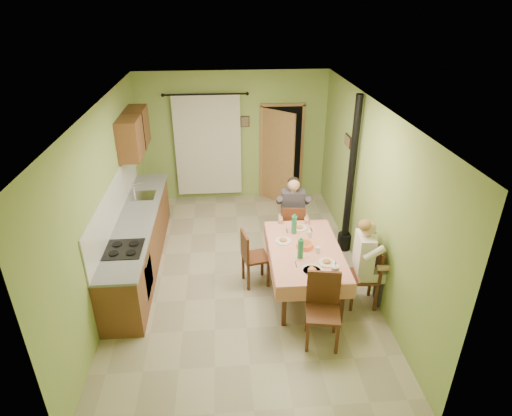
{
  "coord_description": "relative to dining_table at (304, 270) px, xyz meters",
  "views": [
    {
      "loc": [
        -0.24,
        -5.9,
        4.21
      ],
      "look_at": [
        0.25,
        0.1,
        1.15
      ],
      "focal_mm": 30.0,
      "sensor_mm": 36.0,
      "label": 1
    }
  ],
  "objects": [
    {
      "name": "floor",
      "position": [
        -0.94,
        0.55,
        -0.38
      ],
      "size": [
        4.0,
        6.0,
        0.01
      ],
      "primitive_type": "cube",
      "color": "tan",
      "rests_on": "ground"
    },
    {
      "name": "room_shell",
      "position": [
        -0.94,
        0.55,
        1.44
      ],
      "size": [
        4.04,
        6.04,
        2.82
      ],
      "color": "#93B05A",
      "rests_on": "ground"
    },
    {
      "name": "kitchen_run",
      "position": [
        -2.64,
        0.95,
        0.1
      ],
      "size": [
        0.64,
        3.64,
        1.56
      ],
      "color": "brown",
      "rests_on": "ground"
    },
    {
      "name": "upper_cabinets",
      "position": [
        -2.76,
        2.25,
        1.57
      ],
      "size": [
        0.35,
        1.4,
        0.7
      ],
      "primitive_type": "cube",
      "color": "brown",
      "rests_on": "room_shell"
    },
    {
      "name": "curtain",
      "position": [
        -1.49,
        3.45,
        0.88
      ],
      "size": [
        1.7,
        0.07,
        2.22
      ],
      "color": "black",
      "rests_on": "ground"
    },
    {
      "name": "doorway",
      "position": [
        0.06,
        3.39,
        0.67
      ],
      "size": [
        0.96,
        0.62,
        2.15
      ],
      "color": "black",
      "rests_on": "ground"
    },
    {
      "name": "dining_table",
      "position": [
        0.0,
        0.0,
        0.0
      ],
      "size": [
        1.1,
        1.81,
        0.76
      ],
      "rotation": [
        0.0,
        0.0,
        -0.01
      ],
      "color": "#E88E7A",
      "rests_on": "ground"
    },
    {
      "name": "tableware",
      "position": [
        0.01,
        -0.1,
        0.45
      ],
      "size": [
        0.79,
        1.61,
        0.33
      ],
      "color": "white",
      "rests_on": "dining_table"
    },
    {
      "name": "chair_far",
      "position": [
        -0.01,
        1.13,
        -0.09
      ],
      "size": [
        0.44,
        0.44,
        0.96
      ],
      "rotation": [
        0.0,
        0.0,
        -0.09
      ],
      "color": "#532A16",
      "rests_on": "ground"
    },
    {
      "name": "chair_near",
      "position": [
        0.04,
        -1.1,
        -0.09
      ],
      "size": [
        0.51,
        0.51,
        1.0
      ],
      "rotation": [
        0.0,
        0.0,
        2.97
      ],
      "color": "#532A16",
      "rests_on": "ground"
    },
    {
      "name": "chair_right",
      "position": [
        0.82,
        -0.38,
        -0.09
      ],
      "size": [
        0.44,
        0.44,
        0.97
      ],
      "rotation": [
        0.0,
        0.0,
        1.5
      ],
      "color": "#532A16",
      "rests_on": "ground"
    },
    {
      "name": "chair_left",
      "position": [
        -0.74,
        0.26,
        -0.09
      ],
      "size": [
        0.45,
        0.45,
        0.94
      ],
      "rotation": [
        0.0,
        0.0,
        -1.37
      ],
      "color": "#532A16",
      "rests_on": "ground"
    },
    {
      "name": "man_far",
      "position": [
        -0.01,
        1.14,
        0.5
      ],
      "size": [
        0.61,
        0.49,
        1.39
      ],
      "rotation": [
        0.0,
        0.0,
        -0.09
      ],
      "color": "#38333D",
      "rests_on": "chair_far"
    },
    {
      "name": "man_right",
      "position": [
        0.81,
        -0.37,
        0.5
      ],
      "size": [
        0.48,
        0.6,
        1.39
      ],
      "rotation": [
        0.0,
        0.0,
        1.5
      ],
      "color": "silver",
      "rests_on": "chair_right"
    },
    {
      "name": "stove_flue",
      "position": [
        0.96,
        1.15,
        0.64
      ],
      "size": [
        0.24,
        0.24,
        2.8
      ],
      "color": "black",
      "rests_on": "ground"
    },
    {
      "name": "picture_back",
      "position": [
        -0.69,
        3.52,
        1.37
      ],
      "size": [
        0.19,
        0.03,
        0.23
      ],
      "primitive_type": "cube",
      "color": "black",
      "rests_on": "room_shell"
    },
    {
      "name": "picture_right",
      "position": [
        1.03,
        1.75,
        1.47
      ],
      "size": [
        0.03,
        0.31,
        0.21
      ],
      "primitive_type": "cube",
      "color": "brown",
      "rests_on": "room_shell"
    }
  ]
}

